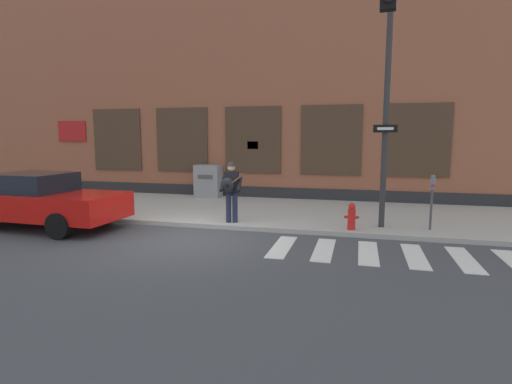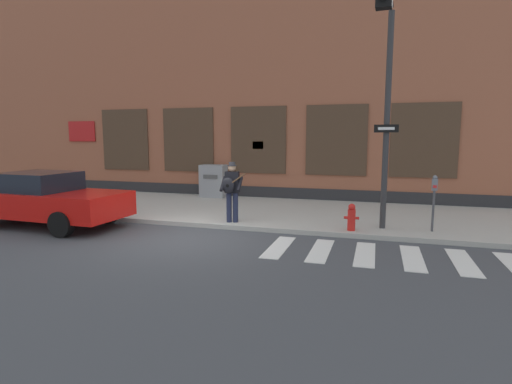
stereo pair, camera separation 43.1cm
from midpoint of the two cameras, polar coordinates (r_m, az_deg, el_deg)
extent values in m
plane|color=#424449|center=(10.24, -8.65, -6.43)|extent=(160.00, 160.00, 0.00)
cube|color=#ADAAA3|center=(13.58, -1.92, -2.54)|extent=(28.00, 5.23, 0.13)
cube|color=#99563D|center=(17.90, 2.93, 13.99)|extent=(28.00, 4.00, 8.86)
cube|color=#28282B|center=(16.00, 1.08, -0.19)|extent=(28.00, 0.04, 0.55)
cube|color=#473323|center=(18.43, -17.52, 7.12)|extent=(2.25, 0.06, 2.61)
cube|color=black|center=(18.42, -17.54, 7.12)|extent=(2.13, 0.03, 2.49)
cube|color=#473323|center=(16.91, -8.93, 7.36)|extent=(2.25, 0.06, 2.61)
cube|color=black|center=(16.90, -8.95, 7.36)|extent=(2.13, 0.03, 2.49)
cube|color=#473323|center=(15.83, 1.09, 7.43)|extent=(2.25, 0.06, 2.61)
cube|color=black|center=(15.82, 1.08, 7.43)|extent=(2.13, 0.03, 2.49)
cube|color=#473323|center=(15.28, 12.18, 7.24)|extent=(2.25, 0.06, 2.61)
cube|color=black|center=(15.27, 12.18, 7.24)|extent=(2.13, 0.03, 2.49)
cube|color=#473323|center=(15.33, 23.63, 6.77)|extent=(2.25, 0.06, 2.61)
cube|color=black|center=(15.32, 23.63, 6.77)|extent=(2.13, 0.03, 2.49)
cube|color=red|center=(19.79, -23.06, 7.97)|extent=(1.40, 0.04, 0.90)
cube|color=yellow|center=(15.81, 1.06, 6.70)|extent=(0.44, 0.02, 0.30)
cube|color=silver|center=(9.27, 4.64, -7.84)|extent=(0.42, 1.90, 0.01)
cube|color=silver|center=(9.12, 10.57, -8.20)|extent=(0.42, 1.90, 0.01)
cube|color=silver|center=(9.08, 16.65, -8.49)|extent=(0.42, 1.90, 0.01)
cube|color=silver|center=(9.13, 22.72, -8.68)|extent=(0.42, 1.90, 0.01)
cube|color=silver|center=(9.28, 28.66, -8.77)|extent=(0.42, 1.90, 0.01)
cube|color=red|center=(12.60, -26.79, -1.39)|extent=(4.66, 2.00, 0.68)
cube|color=black|center=(12.71, -27.75, 1.35)|extent=(1.89, 1.65, 0.52)
cube|color=silver|center=(11.55, -16.90, -1.32)|extent=(0.07, 0.24, 0.12)
cube|color=red|center=(14.64, -31.41, -0.26)|extent=(0.07, 0.24, 0.12)
cube|color=silver|center=(10.66, -20.48, -2.22)|extent=(0.07, 0.24, 0.12)
cylinder|color=black|center=(12.41, -19.49, -2.73)|extent=(0.67, 0.26, 0.66)
cylinder|color=black|center=(11.12, -25.08, -4.20)|extent=(0.67, 0.26, 0.66)
cylinder|color=black|center=(14.20, -27.97, -1.91)|extent=(0.67, 0.26, 0.66)
cylinder|color=#1E233D|center=(11.23, -1.85, -2.23)|extent=(0.15, 0.15, 0.84)
cylinder|color=#1E233D|center=(11.24, -2.77, -2.22)|extent=(0.15, 0.15, 0.84)
cube|color=black|center=(11.14, -2.32, 1.41)|extent=(0.41, 0.27, 0.59)
sphere|color=tan|center=(11.11, -2.33, 3.49)|extent=(0.22, 0.22, 0.22)
cylinder|color=#333338|center=(11.10, -2.34, 3.81)|extent=(0.27, 0.27, 0.02)
cylinder|color=#333338|center=(11.10, -2.34, 4.06)|extent=(0.18, 0.18, 0.09)
cylinder|color=black|center=(11.01, -1.19, 1.12)|extent=(0.16, 0.52, 0.39)
cylinder|color=black|center=(11.10, -3.64, 1.17)|extent=(0.16, 0.52, 0.39)
ellipsoid|color=black|center=(10.99, -2.91, 0.93)|extent=(0.37, 0.17, 0.44)
cylinder|color=black|center=(10.94, -2.97, 0.89)|extent=(0.09, 0.02, 0.09)
cylinder|color=brown|center=(10.91, -1.60, 1.83)|extent=(0.47, 0.10, 0.34)
cylinder|color=#2D2D30|center=(10.92, 19.28, 9.27)|extent=(0.15, 0.15, 5.47)
cube|color=black|center=(10.81, 19.22, 8.56)|extent=(0.60, 0.07, 0.20)
cube|color=white|center=(10.79, 19.22, 8.57)|extent=(0.40, 0.04, 0.07)
cylinder|color=#47474C|center=(11.15, 24.99, -2.49)|extent=(0.06, 0.06, 1.05)
cube|color=slate|center=(11.06, 25.20, 0.96)|extent=(0.13, 0.10, 0.30)
sphere|color=slate|center=(11.04, 25.25, 1.89)|extent=(0.11, 0.11, 0.11)
cube|color=red|center=(11.01, 25.22, 0.69)|extent=(0.09, 0.01, 0.07)
cube|color=gray|center=(16.10, -5.32, 1.60)|extent=(1.01, 0.63, 1.29)
cube|color=#4C4C4C|center=(15.78, -5.78, 2.18)|extent=(0.61, 0.02, 0.16)
cylinder|color=red|center=(10.59, 14.62, -3.89)|extent=(0.20, 0.20, 0.55)
sphere|color=red|center=(10.53, 14.68, -2.10)|extent=(0.18, 0.18, 0.18)
cylinder|color=red|center=(10.59, 13.87, -3.57)|extent=(0.10, 0.07, 0.07)
cylinder|color=red|center=(10.58, 15.39, -3.63)|extent=(0.10, 0.07, 0.07)
camera|label=1|loc=(0.22, -88.86, 0.16)|focal=28.00mm
camera|label=2|loc=(0.22, 91.14, -0.16)|focal=28.00mm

